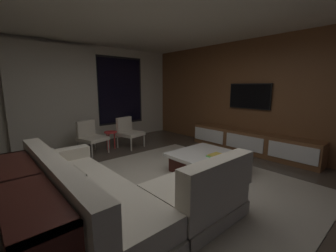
% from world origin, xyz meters
% --- Properties ---
extents(floor, '(9.20, 9.20, 0.00)m').
position_xyz_m(floor, '(0.00, 0.00, 0.00)').
color(floor, '#473D33').
extents(back_wall_with_window, '(6.60, 0.30, 2.70)m').
position_xyz_m(back_wall_with_window, '(-0.06, 3.62, 1.34)').
color(back_wall_with_window, beige).
rests_on(back_wall_with_window, floor).
extents(media_wall, '(0.12, 7.80, 2.70)m').
position_xyz_m(media_wall, '(3.06, 0.00, 1.35)').
color(media_wall, brown).
rests_on(media_wall, floor).
extents(ceiling, '(8.20, 8.20, 0.00)m').
position_xyz_m(ceiling, '(0.00, 0.00, 2.70)').
color(ceiling, beige).
extents(area_rug, '(3.20, 3.80, 0.01)m').
position_xyz_m(area_rug, '(0.35, -0.10, 0.01)').
color(area_rug, '#ADA391').
rests_on(area_rug, floor).
extents(sectional_couch, '(1.98, 2.50, 0.82)m').
position_xyz_m(sectional_couch, '(-0.93, -0.22, 0.29)').
color(sectional_couch, '#B1A997').
rests_on(sectional_couch, floor).
extents(coffee_table, '(1.16, 1.16, 0.36)m').
position_xyz_m(coffee_table, '(1.02, -0.03, 0.19)').
color(coffee_table, '#3E1914').
rests_on(coffee_table, floor).
extents(book_stack_on_coffee_table, '(0.28, 0.20, 0.04)m').
position_xyz_m(book_stack_on_coffee_table, '(1.02, -0.22, 0.38)').
color(book_stack_on_coffee_table, '#64CE5E').
rests_on(book_stack_on_coffee_table, coffee_table).
extents(accent_chair_near_window, '(0.65, 0.67, 0.78)m').
position_xyz_m(accent_chair_near_window, '(0.87, 2.47, 0.43)').
color(accent_chair_near_window, '#B2ADA0').
rests_on(accent_chair_near_window, floor).
extents(accent_chair_by_curtain, '(0.67, 0.69, 0.78)m').
position_xyz_m(accent_chair_by_curtain, '(-0.11, 2.59, 0.43)').
color(accent_chair_by_curtain, '#B2ADA0').
rests_on(accent_chair_by_curtain, floor).
extents(side_stool, '(0.32, 0.32, 0.46)m').
position_xyz_m(side_stool, '(0.40, 2.56, 0.37)').
color(side_stool, red).
rests_on(side_stool, floor).
extents(media_console, '(0.46, 3.10, 0.52)m').
position_xyz_m(media_console, '(2.77, 0.05, 0.25)').
color(media_console, brown).
rests_on(media_console, floor).
extents(mounted_tv, '(0.05, 1.05, 0.61)m').
position_xyz_m(mounted_tv, '(2.95, 0.25, 1.35)').
color(mounted_tv, black).
extents(console_table_behind_couch, '(0.40, 2.10, 0.74)m').
position_xyz_m(console_table_behind_couch, '(-1.85, -0.09, 0.42)').
color(console_table_behind_couch, '#3E1914').
rests_on(console_table_behind_couch, floor).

